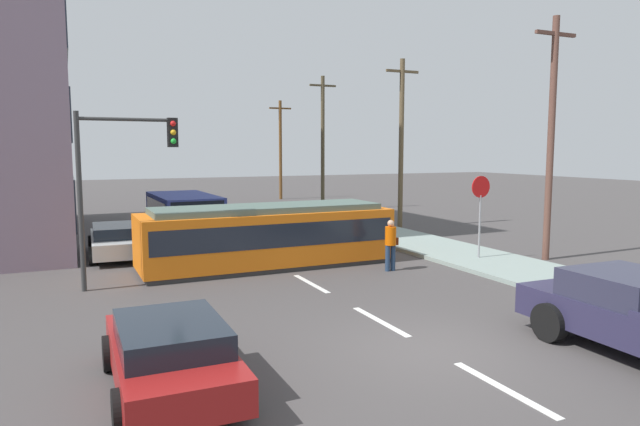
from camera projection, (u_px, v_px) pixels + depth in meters
name	position (u px, v px, depth m)	size (l,w,h in m)	color
ground_plane	(267.00, 260.00, 20.13)	(120.00, 120.00, 0.00)	#464241
sidewalk_curb_right	(492.00, 262.00, 19.28)	(3.20, 36.00, 0.14)	gray
lane_stripe_0	(503.00, 388.00, 9.26)	(0.16, 2.40, 0.01)	silver
lane_stripe_1	(380.00, 321.00, 12.88)	(0.16, 2.40, 0.01)	silver
lane_stripe_2	(311.00, 284.00, 16.51)	(0.16, 2.40, 0.01)	silver
lane_stripe_3	(230.00, 240.00, 24.56)	(0.16, 2.40, 0.01)	silver
lane_stripe_4	(200.00, 223.00, 29.99)	(0.16, 2.40, 0.01)	silver
streetcar_tram	(268.00, 235.00, 18.87)	(8.47, 2.63, 2.08)	orange
city_bus	(184.00, 212.00, 25.80)	(2.67, 5.56, 1.87)	#324093
pedestrian_crossing	(391.00, 242.00, 18.18)	(0.51, 0.36, 1.67)	navy
parked_sedan_near	(170.00, 353.00, 9.17)	(1.99, 4.08, 1.19)	maroon
parked_sedan_mid	(117.00, 240.00, 20.66)	(2.07, 4.60, 1.19)	#B6B9B8
stop_sign	(480.00, 200.00, 19.58)	(0.76, 0.07, 2.88)	gray
traffic_light_mast	(120.00, 166.00, 15.71)	(2.76, 0.33, 4.97)	#333333
utility_pole_near	(551.00, 135.00, 19.66)	(1.80, 0.24, 8.49)	brown
utility_pole_mid	(401.00, 141.00, 27.69)	(1.80, 0.24, 8.32)	brown
utility_pole_far	(323.00, 141.00, 35.89)	(1.80, 0.24, 8.57)	brown
utility_pole_distant	(280.00, 148.00, 44.30)	(1.80, 0.24, 7.75)	brown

